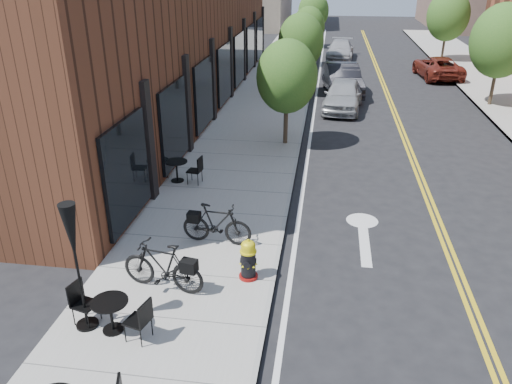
{
  "coord_description": "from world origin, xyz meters",
  "views": [
    {
      "loc": [
        0.86,
        -8.85,
        6.33
      ],
      "look_at": [
        -0.78,
        2.56,
        1.0
      ],
      "focal_mm": 35.0,
      "sensor_mm": 36.0,
      "label": 1
    }
  ],
  "objects_px": {
    "parked_car_c": "(340,50)",
    "parked_car_far": "(438,67)",
    "parked_car_b": "(342,79)",
    "bicycle_left": "(163,266)",
    "bistro_set_c": "(177,168)",
    "patio_umbrella": "(73,241)",
    "fire_hydrant": "(248,260)",
    "bicycle_right": "(217,224)",
    "bistro_set_b": "(111,311)",
    "parked_car_a": "(343,95)"
  },
  "relations": [
    {
      "from": "patio_umbrella",
      "to": "parked_car_a",
      "type": "xyz_separation_m",
      "value": [
        4.94,
        16.33,
        -1.24
      ]
    },
    {
      "from": "parked_car_b",
      "to": "parked_car_c",
      "type": "xyz_separation_m",
      "value": [
        0.0,
        10.5,
        -0.13
      ]
    },
    {
      "from": "fire_hydrant",
      "to": "parked_car_a",
      "type": "xyz_separation_m",
      "value": [
        2.19,
        14.35,
        0.14
      ]
    },
    {
      "from": "parked_car_b",
      "to": "bicycle_left",
      "type": "bearing_deg",
      "value": -109.96
    },
    {
      "from": "bicycle_right",
      "to": "parked_car_b",
      "type": "xyz_separation_m",
      "value": [
        3.17,
        16.17,
        0.13
      ]
    },
    {
      "from": "bicycle_right",
      "to": "bistro_set_c",
      "type": "xyz_separation_m",
      "value": [
        -2.03,
        3.51,
        -0.08
      ]
    },
    {
      "from": "fire_hydrant",
      "to": "bicycle_right",
      "type": "height_order",
      "value": "bicycle_right"
    },
    {
      "from": "fire_hydrant",
      "to": "parked_car_b",
      "type": "distance_m",
      "value": 17.64
    },
    {
      "from": "parked_car_b",
      "to": "bicycle_right",
      "type": "bearing_deg",
      "value": -109.02
    },
    {
      "from": "parked_car_a",
      "to": "parked_car_c",
      "type": "relative_size",
      "value": 0.94
    },
    {
      "from": "fire_hydrant",
      "to": "bicycle_left",
      "type": "height_order",
      "value": "bicycle_left"
    },
    {
      "from": "bicycle_right",
      "to": "parked_car_far",
      "type": "bearing_deg",
      "value": -18.43
    },
    {
      "from": "bistro_set_c",
      "to": "parked_car_b",
      "type": "xyz_separation_m",
      "value": [
        5.2,
        12.65,
        0.21
      ]
    },
    {
      "from": "parked_car_a",
      "to": "parked_car_b",
      "type": "relative_size",
      "value": 0.89
    },
    {
      "from": "fire_hydrant",
      "to": "parked_car_c",
      "type": "distance_m",
      "value": 28.1
    },
    {
      "from": "bicycle_right",
      "to": "bistro_set_c",
      "type": "distance_m",
      "value": 4.06
    },
    {
      "from": "bistro_set_c",
      "to": "parked_car_far",
      "type": "relative_size",
      "value": 0.35
    },
    {
      "from": "parked_car_c",
      "to": "bicycle_right",
      "type": "bearing_deg",
      "value": -92.93
    },
    {
      "from": "bicycle_left",
      "to": "bicycle_right",
      "type": "bearing_deg",
      "value": 171.09
    },
    {
      "from": "parked_car_a",
      "to": "bistro_set_c",
      "type": "bearing_deg",
      "value": -112.56
    },
    {
      "from": "fire_hydrant",
      "to": "patio_umbrella",
      "type": "bearing_deg",
      "value": -150.36
    },
    {
      "from": "parked_car_c",
      "to": "patio_umbrella",
      "type": "bearing_deg",
      "value": -95.51
    },
    {
      "from": "parked_car_c",
      "to": "parked_car_far",
      "type": "height_order",
      "value": "parked_car_c"
    },
    {
      "from": "bicycle_left",
      "to": "patio_umbrella",
      "type": "distance_m",
      "value": 2.14
    },
    {
      "from": "parked_car_b",
      "to": "parked_car_far",
      "type": "bearing_deg",
      "value": 32.54
    },
    {
      "from": "bicycle_left",
      "to": "parked_car_b",
      "type": "bearing_deg",
      "value": 178.38
    },
    {
      "from": "parked_car_b",
      "to": "parked_car_far",
      "type": "relative_size",
      "value": 1.02
    },
    {
      "from": "patio_umbrella",
      "to": "parked_car_c",
      "type": "bearing_deg",
      "value": 80.65
    },
    {
      "from": "bicycle_right",
      "to": "parked_car_c",
      "type": "height_order",
      "value": "parked_car_c"
    },
    {
      "from": "bistro_set_b",
      "to": "patio_umbrella",
      "type": "xyz_separation_m",
      "value": [
        -0.53,
        0.06,
        1.4
      ]
    },
    {
      "from": "parked_car_c",
      "to": "parked_car_a",
      "type": "bearing_deg",
      "value": -86.15
    },
    {
      "from": "parked_car_c",
      "to": "bicycle_left",
      "type": "bearing_deg",
      "value": -93.83
    },
    {
      "from": "bistro_set_c",
      "to": "parked_car_c",
      "type": "xyz_separation_m",
      "value": [
        5.2,
        23.16,
        0.09
      ]
    },
    {
      "from": "patio_umbrella",
      "to": "bicycle_left",
      "type": "bearing_deg",
      "value": 51.1
    },
    {
      "from": "bicycle_left",
      "to": "parked_car_b",
      "type": "height_order",
      "value": "parked_car_b"
    },
    {
      "from": "bistro_set_b",
      "to": "parked_car_b",
      "type": "height_order",
      "value": "parked_car_b"
    },
    {
      "from": "parked_car_b",
      "to": "parked_car_far",
      "type": "distance_m",
      "value": 7.46
    },
    {
      "from": "bistro_set_c",
      "to": "patio_umbrella",
      "type": "distance_m",
      "value": 6.98
    },
    {
      "from": "parked_car_a",
      "to": "bicycle_right",
      "type": "bearing_deg",
      "value": -97.54
    },
    {
      "from": "patio_umbrella",
      "to": "parked_car_a",
      "type": "distance_m",
      "value": 17.11
    },
    {
      "from": "fire_hydrant",
      "to": "parked_car_far",
      "type": "height_order",
      "value": "parked_car_far"
    },
    {
      "from": "fire_hydrant",
      "to": "parked_car_c",
      "type": "xyz_separation_m",
      "value": [
        2.19,
        28.01,
        0.07
      ]
    },
    {
      "from": "bicycle_left",
      "to": "fire_hydrant",
      "type": "bearing_deg",
      "value": 121.66
    },
    {
      "from": "parked_car_b",
      "to": "patio_umbrella",
      "type": "bearing_deg",
      "value": -112.16
    },
    {
      "from": "bicycle_left",
      "to": "parked_car_far",
      "type": "bearing_deg",
      "value": 167.87
    },
    {
      "from": "patio_umbrella",
      "to": "bistro_set_b",
      "type": "bearing_deg",
      "value": -6.18
    },
    {
      "from": "bicycle_right",
      "to": "bistro_set_b",
      "type": "xyz_separation_m",
      "value": [
        -1.24,
        -3.38,
        -0.09
      ]
    },
    {
      "from": "bistro_set_c",
      "to": "parked_car_a",
      "type": "xyz_separation_m",
      "value": [
        5.2,
        9.49,
        0.15
      ]
    },
    {
      "from": "bicycle_right",
      "to": "patio_umbrella",
      "type": "xyz_separation_m",
      "value": [
        -1.77,
        -3.32,
        1.31
      ]
    },
    {
      "from": "parked_car_a",
      "to": "parked_car_c",
      "type": "bearing_deg",
      "value": 96.15
    }
  ]
}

